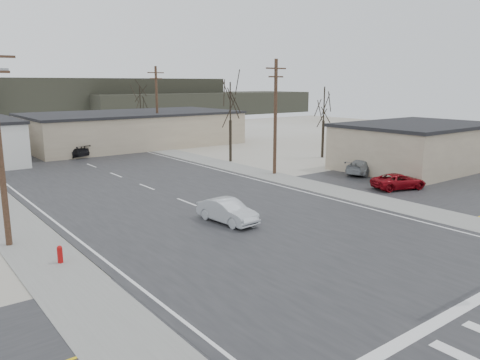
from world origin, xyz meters
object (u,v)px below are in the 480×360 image
at_px(car_parked_dark_a, 422,169).
at_px(car_parked_silver, 365,167).
at_px(car_parked_red, 399,181).
at_px(fire_hydrant, 60,254).
at_px(sedan_crossing, 227,211).
at_px(car_far_a, 69,150).

xyz_separation_m(car_parked_dark_a, car_parked_silver, (-2.80, 3.76, -0.00)).
relative_size(car_parked_red, car_parked_silver, 0.91).
bearing_deg(car_parked_red, fire_hydrant, 107.80).
height_order(sedan_crossing, car_parked_dark_a, sedan_crossing).
bearing_deg(sedan_crossing, car_parked_red, -8.62).
height_order(fire_hydrant, car_parked_silver, car_parked_silver).
xyz_separation_m(sedan_crossing, car_parked_silver, (18.35, 4.48, -0.02)).
xyz_separation_m(fire_hydrant, sedan_crossing, (9.65, 0.52, 0.27)).
bearing_deg(car_parked_red, car_parked_silver, -9.19).
bearing_deg(car_parked_silver, car_far_a, 24.53).
xyz_separation_m(fire_hydrant, car_parked_dark_a, (30.80, 1.24, 0.25)).
bearing_deg(fire_hydrant, car_parked_dark_a, 2.30).
bearing_deg(sedan_crossing, car_parked_dark_a, -3.57).
xyz_separation_m(sedan_crossing, car_parked_dark_a, (21.15, 0.72, -0.01)).
relative_size(car_parked_red, car_parked_dark_a, 1.07).
bearing_deg(car_far_a, car_parked_silver, 102.56).
xyz_separation_m(sedan_crossing, car_parked_red, (15.55, -0.84, -0.10)).
relative_size(fire_hydrant, sedan_crossing, 0.21).
distance_m(sedan_crossing, car_parked_silver, 18.89).
height_order(car_parked_red, car_parked_silver, car_parked_silver).
bearing_deg(car_far_a, sedan_crossing, 66.92).
bearing_deg(car_parked_silver, car_parked_red, 142.30).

